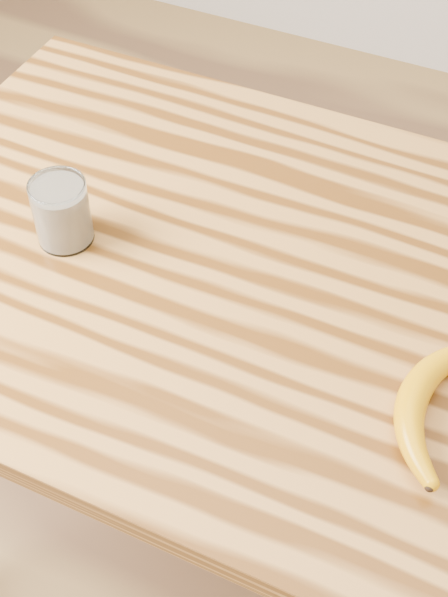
% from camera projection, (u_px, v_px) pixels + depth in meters
% --- Properties ---
extents(table, '(1.20, 0.80, 0.90)m').
position_uv_depth(table, '(261.00, 334.00, 1.25)').
color(table, '#AB7231').
rests_on(table, ground).
extents(smoothie_glass, '(0.08, 0.08, 0.10)m').
position_uv_depth(smoothie_glass, '(62.00, 212.00, 1.17)').
color(smoothie_glass, white).
rests_on(smoothie_glass, table).
extents(banana, '(0.13, 0.32, 0.04)m').
position_uv_depth(banana, '(413.00, 394.00, 1.00)').
color(banana, '#D48E05').
rests_on(banana, table).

